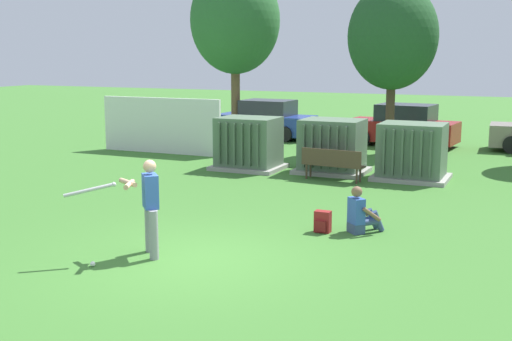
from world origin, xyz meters
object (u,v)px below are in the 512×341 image
object	(u,v)px
parked_car_left_of_center	(403,126)
batter	(147,203)
park_bench	(332,162)
transformer_west	(249,144)
seated_spectator	(361,214)
backpack	(323,222)
transformer_mid_west	(332,147)
sports_ball	(93,264)
parked_car_leftmost	(266,120)
transformer_mid_east	(412,152)

from	to	relation	value
parked_car_left_of_center	batter	bearing A→B (deg)	-94.60
park_bench	batter	distance (m)	8.07
transformer_west	parked_car_left_of_center	xyz separation A→B (m)	(3.34, 7.22, -0.04)
seated_spectator	batter	bearing A→B (deg)	-135.23
seated_spectator	backpack	world-z (taller)	seated_spectator
transformer_west	transformer_mid_west	xyz separation A→B (m)	(2.57, 0.44, 0.00)
batter	seated_spectator	size ratio (longest dim) A/B	1.81
sports_ball	seated_spectator	size ratio (longest dim) A/B	0.09
park_bench	seated_spectator	distance (m)	5.41
parked_car_left_of_center	backpack	bearing A→B (deg)	-85.39
batter	parked_car_leftmost	size ratio (longest dim) A/B	0.41
transformer_west	transformer_mid_east	world-z (taller)	same
sports_ball	transformer_mid_west	bearing A→B (deg)	84.03
park_bench	batter	world-z (taller)	batter
batter	parked_car_left_of_center	bearing A→B (deg)	85.40
batter	seated_spectator	bearing A→B (deg)	44.77
park_bench	parked_car_left_of_center	distance (m)	8.06
transformer_mid_east	backpack	distance (m)	6.46
batter	backpack	size ratio (longest dim) A/B	3.95
batter	parked_car_left_of_center	distance (m)	16.11
park_bench	parked_car_left_of_center	xyz separation A→B (m)	(0.37, 8.05, 0.22)
park_bench	sports_ball	world-z (taller)	park_bench
parked_car_left_of_center	sports_ball	bearing A→B (deg)	-96.16
transformer_mid_east	park_bench	bearing A→B (deg)	-150.35
park_bench	transformer_mid_east	bearing A→B (deg)	29.65
parked_car_leftmost	parked_car_left_of_center	world-z (taller)	same
transformer_west	batter	bearing A→B (deg)	-76.95
park_bench	parked_car_leftmost	distance (m)	9.71
transformer_west	sports_ball	xyz separation A→B (m)	(1.51, -9.75, -0.74)
sports_ball	seated_spectator	distance (m)	5.36
transformer_mid_east	batter	bearing A→B (deg)	-107.79
park_bench	parked_car_left_of_center	bearing A→B (deg)	87.39
transformer_mid_west	backpack	size ratio (longest dim) A/B	4.77
transformer_mid_east	parked_car_leftmost	world-z (taller)	same
park_bench	backpack	size ratio (longest dim) A/B	4.16
sports_ball	batter	bearing A→B (deg)	59.31
batter	backpack	xyz separation A→B (m)	(2.37, 2.74, -0.76)
transformer_mid_west	batter	bearing A→B (deg)	-93.24
parked_car_leftmost	backpack	bearing A→B (deg)	-62.61
backpack	parked_car_left_of_center	xyz separation A→B (m)	(-1.07, 13.32, 0.54)
backpack	parked_car_left_of_center	bearing A→B (deg)	94.61
seated_spectator	sports_ball	bearing A→B (deg)	-132.39
transformer_west	sports_ball	world-z (taller)	transformer_west
batter	sports_ball	xyz separation A→B (m)	(-0.54, -0.91, -0.93)
batter	sports_ball	bearing A→B (deg)	-120.69
transformer_mid_west	batter	size ratio (longest dim) A/B	1.21
transformer_west	transformer_mid_west	world-z (taller)	same
park_bench	sports_ball	size ratio (longest dim) A/B	20.33
transformer_west	batter	world-z (taller)	batter
park_bench	parked_car_leftmost	world-z (taller)	parked_car_leftmost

